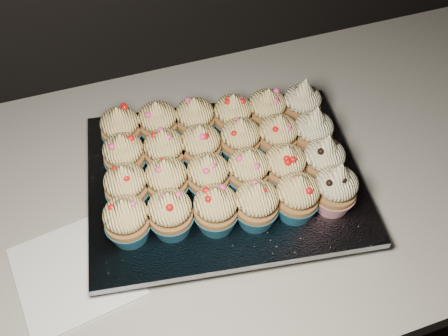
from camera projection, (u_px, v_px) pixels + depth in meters
name	position (u px, v px, depth m)	size (l,w,h in m)	color
cabinet	(222.00, 303.00, 1.17)	(2.40, 0.60, 0.86)	black
worktop	(220.00, 186.00, 0.82)	(2.44, 0.64, 0.04)	beige
napkin	(76.00, 271.00, 0.70)	(0.16, 0.16, 0.00)	white
baking_tray	(224.00, 184.00, 0.79)	(0.38, 0.29, 0.02)	black
foil_lining	(224.00, 177.00, 0.77)	(0.41, 0.32, 0.01)	silver
cupcake_0	(127.00, 220.00, 0.67)	(0.06, 0.06, 0.08)	#195C79
cupcake_1	(170.00, 214.00, 0.68)	(0.06, 0.06, 0.08)	#195C79
cupcake_2	(216.00, 209.00, 0.68)	(0.06, 0.06, 0.08)	#195C79
cupcake_3	(257.00, 204.00, 0.69)	(0.06, 0.06, 0.08)	#195C79
cupcake_4	(297.00, 197.00, 0.69)	(0.06, 0.06, 0.08)	#195C79
cupcake_5	(335.00, 189.00, 0.70)	(0.06, 0.06, 0.10)	#B1182B
cupcake_6	(127.00, 187.00, 0.70)	(0.06, 0.06, 0.08)	#195C79
cupcake_7	(167.00, 181.00, 0.71)	(0.06, 0.06, 0.08)	#195C79
cupcake_8	(208.00, 176.00, 0.72)	(0.06, 0.06, 0.08)	#195C79
cupcake_9	(248.00, 171.00, 0.72)	(0.06, 0.06, 0.08)	#195C79
cupcake_10	(284.00, 167.00, 0.73)	(0.06, 0.06, 0.08)	#195C79
cupcake_11	(324.00, 161.00, 0.73)	(0.06, 0.06, 0.10)	#B1182B
cupcake_12	(124.00, 156.00, 0.74)	(0.06, 0.06, 0.08)	#195C79
cupcake_13	(165.00, 152.00, 0.75)	(0.06, 0.06, 0.08)	#195C79
cupcake_14	(201.00, 147.00, 0.75)	(0.06, 0.06, 0.08)	#195C79
cupcake_15	(240.00, 140.00, 0.76)	(0.06, 0.06, 0.08)	#195C79
cupcake_16	(278.00, 137.00, 0.77)	(0.06, 0.06, 0.08)	#195C79
cupcake_17	(313.00, 133.00, 0.77)	(0.06, 0.06, 0.10)	#B1182B
cupcake_18	(121.00, 129.00, 0.78)	(0.06, 0.06, 0.08)	#195C79
cupcake_19	(158.00, 124.00, 0.78)	(0.06, 0.06, 0.08)	#195C79
cupcake_20	(195.00, 120.00, 0.79)	(0.06, 0.06, 0.08)	#195C79
cupcake_21	(233.00, 116.00, 0.80)	(0.06, 0.06, 0.08)	#195C79
cupcake_22	(267.00, 111.00, 0.80)	(0.06, 0.06, 0.08)	#195C79
cupcake_23	(302.00, 105.00, 0.81)	(0.06, 0.06, 0.10)	#B1182B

